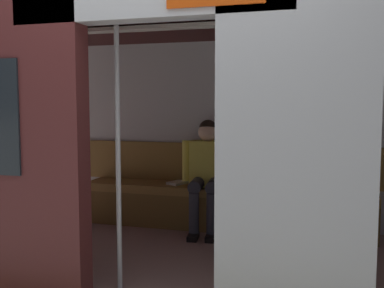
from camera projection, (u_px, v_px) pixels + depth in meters
train_car at (192, 95)px, 3.83m from camera, size 6.40×2.64×2.19m
bench_seat at (222, 197)px, 4.85m from camera, size 3.16×0.44×0.47m
person_seated at (207, 168)px, 4.81m from camera, size 0.55×0.71×1.20m
handbag at (247, 180)px, 4.81m from camera, size 0.26×0.15×0.17m
book at (178, 183)px, 5.04m from camera, size 0.23×0.26×0.03m
grab_pole_door at (118, 152)px, 3.22m from camera, size 0.04×0.04×2.05m
grab_pole_far at (223, 155)px, 3.06m from camera, size 0.04×0.04×2.05m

